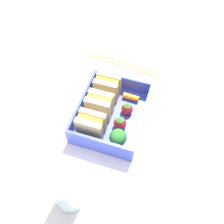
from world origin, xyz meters
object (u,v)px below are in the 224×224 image
at_px(carrot_stick_far_left, 131,97).
at_px(strawberry_left, 127,109).
at_px(broccoli_floret, 118,137).
at_px(folded_napkin, 180,125).
at_px(sandwich_center, 107,87).
at_px(sandwich_left, 91,125).
at_px(chopstick_pair, 122,63).
at_px(strawberry_far_left, 120,123).
at_px(sandwich_center_left, 100,105).
at_px(drinking_glass, 67,192).

bearing_deg(carrot_stick_far_left, strawberry_left, -177.86).
height_order(broccoli_floret, folded_napkin, broccoli_floret).
bearing_deg(strawberry_left, sandwich_center, 59.41).
bearing_deg(folded_napkin, sandwich_left, 114.42).
xyz_separation_m(sandwich_center, chopstick_pair, (0.12, 0.00, -0.04)).
height_order(sandwich_left, broccoli_floret, sandwich_left).
xyz_separation_m(sandwich_left, strawberry_left, (0.07, -0.06, -0.01)).
height_order(sandwich_left, strawberry_far_left, sandwich_left).
bearing_deg(carrot_stick_far_left, sandwich_center_left, 136.20).
height_order(broccoli_floret, drinking_glass, drinking_glass).
xyz_separation_m(chopstick_pair, folded_napkin, (-0.14, -0.18, -0.00)).
xyz_separation_m(sandwich_left, strawberry_far_left, (0.03, -0.05, -0.01)).
bearing_deg(carrot_stick_far_left, sandwich_center, 95.44).
bearing_deg(sandwich_center_left, strawberry_left, -71.62).
bearing_deg(broccoli_floret, strawberry_left, 2.18).
bearing_deg(strawberry_left, strawberry_far_left, 174.26).
distance_m(sandwich_left, strawberry_left, 0.09).
xyz_separation_m(strawberry_left, drinking_glass, (-0.21, 0.05, 0.02)).
distance_m(sandwich_left, sandwich_center, 0.11).
bearing_deg(sandwich_left, strawberry_left, -38.53).
relative_size(strawberry_far_left, carrot_stick_far_left, 0.89).
xyz_separation_m(strawberry_far_left, drinking_glass, (-0.17, 0.04, 0.02)).
bearing_deg(folded_napkin, strawberry_left, 94.52).
relative_size(broccoli_floret, strawberry_far_left, 1.26).
bearing_deg(folded_napkin, strawberry_far_left, 111.79).
distance_m(sandwich_left, folded_napkin, 0.20).
xyz_separation_m(sandwich_center_left, sandwich_center, (0.05, 0.00, 0.00)).
distance_m(strawberry_left, carrot_stick_far_left, 0.04).
height_order(sandwich_left, drinking_glass, drinking_glass).
distance_m(sandwich_center, chopstick_pair, 0.13).
height_order(strawberry_left, drinking_glass, drinking_glass).
bearing_deg(sandwich_left, strawberry_far_left, -59.75).
bearing_deg(strawberry_left, sandwich_center_left, 108.38).
bearing_deg(sandwich_left, folded_napkin, -65.58).
relative_size(sandwich_center_left, strawberry_left, 1.80).
bearing_deg(folded_napkin, drinking_glass, 142.77).
bearing_deg(sandwich_center, folded_napkin, -97.66).
bearing_deg(sandwich_left, carrot_stick_far_left, -26.67).
relative_size(sandwich_center_left, strawberry_far_left, 1.70).
bearing_deg(sandwich_left, sandwich_center_left, 0.00).
bearing_deg(sandwich_center_left, carrot_stick_far_left, -43.80).
distance_m(sandwich_center, folded_napkin, 0.19).
bearing_deg(sandwich_left, chopstick_pair, 0.01).
height_order(sandwich_center, broccoli_floret, sandwich_center).
height_order(carrot_stick_far_left, drinking_glass, drinking_glass).
distance_m(sandwich_left, chopstick_pair, 0.23).
relative_size(carrot_stick_far_left, chopstick_pair, 0.18).
xyz_separation_m(sandwich_center, broccoli_floret, (-0.11, -0.06, -0.00)).
distance_m(sandwich_center_left, broccoli_floret, 0.09).
relative_size(strawberry_left, drinking_glass, 0.35).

